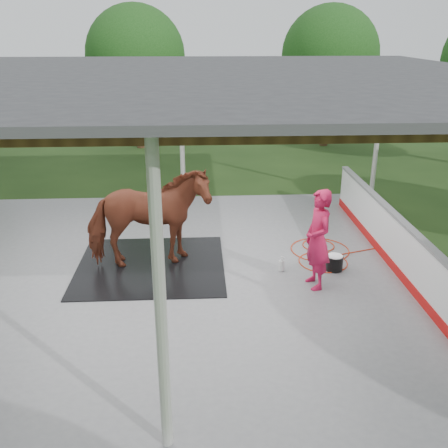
{
  "coord_description": "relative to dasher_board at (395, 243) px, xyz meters",
  "views": [
    {
      "loc": [
        0.44,
        -9.5,
        4.87
      ],
      "look_at": [
        0.95,
        -0.15,
        1.16
      ],
      "focal_mm": 40.0,
      "sensor_mm": 36.0,
      "label": 1
    }
  ],
  "objects": [
    {
      "name": "horse",
      "position": [
        -5.21,
        0.28,
        0.55
      ],
      "size": [
        2.69,
        1.57,
        2.14
      ],
      "primitive_type": "imported",
      "rotation": [
        0.0,
        0.0,
        1.74
      ],
      "color": "brown",
      "rests_on": "rubber_mat"
    },
    {
      "name": "pavilion_structure",
      "position": [
        -4.6,
        -0.0,
        3.37
      ],
      "size": [
        12.6,
        10.6,
        4.05
      ],
      "color": "beige",
      "rests_on": "ground"
    },
    {
      "name": "tree_belt",
      "position": [
        -4.3,
        0.9,
        3.2
      ],
      "size": [
        28.0,
        28.0,
        5.8
      ],
      "color": "#382314",
      "rests_on": "ground"
    },
    {
      "name": "ground",
      "position": [
        -4.6,
        0.0,
        -0.59
      ],
      "size": [
        100.0,
        100.0,
        0.0
      ],
      "primitive_type": "plane",
      "color": "#1E3814"
    },
    {
      "name": "wash_bucket",
      "position": [
        -1.31,
        -0.12,
        -0.37
      ],
      "size": [
        0.36,
        0.36,
        0.33
      ],
      "color": "black",
      "rests_on": "concrete_slab"
    },
    {
      "name": "rubber_mat",
      "position": [
        -5.21,
        0.28,
        -0.53
      ],
      "size": [
        3.14,
        2.94,
        0.02
      ],
      "primitive_type": "cube",
      "color": "black",
      "rests_on": "concrete_slab"
    },
    {
      "name": "soap_bottle_b",
      "position": [
        -1.39,
        0.12,
        -0.46
      ],
      "size": [
        0.1,
        0.1,
        0.16
      ],
      "primitive_type": "imported",
      "rotation": [
        0.0,
        0.0,
        -0.58
      ],
      "color": "#338CD8",
      "rests_on": "concrete_slab"
    },
    {
      "name": "hose_coil",
      "position": [
        -1.38,
        0.72,
        -0.53
      ],
      "size": [
        2.04,
        1.86,
        0.02
      ],
      "color": "red",
      "rests_on": "concrete_slab"
    },
    {
      "name": "handler",
      "position": [
        -1.87,
        -0.78,
        0.46
      ],
      "size": [
        0.6,
        0.81,
        2.0
      ],
      "primitive_type": "imported",
      "rotation": [
        0.0,
        0.0,
        -1.39
      ],
      "color": "#BB133F",
      "rests_on": "concrete_slab"
    },
    {
      "name": "soap_bottle_a",
      "position": [
        -2.43,
        -0.12,
        -0.37
      ],
      "size": [
        0.19,
        0.19,
        0.34
      ],
      "primitive_type": "imported",
      "rotation": [
        0.0,
        0.0,
        0.73
      ],
      "color": "silver",
      "rests_on": "concrete_slab"
    },
    {
      "name": "dasher_board",
      "position": [
        0.0,
        0.0,
        0.0
      ],
      "size": [
        0.16,
        8.0,
        1.15
      ],
      "color": "red",
      "rests_on": "concrete_slab"
    },
    {
      "name": "concrete_slab",
      "position": [
        -4.6,
        0.0,
        -0.57
      ],
      "size": [
        12.0,
        10.0,
        0.05
      ],
      "primitive_type": "cube",
      "color": "slate",
      "rests_on": "ground"
    }
  ]
}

